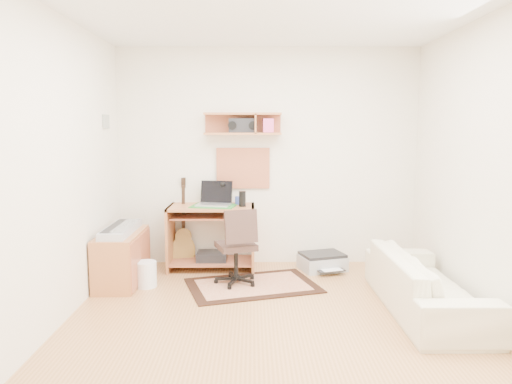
{
  "coord_description": "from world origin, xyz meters",
  "views": [
    {
      "loc": [
        -0.19,
        -3.9,
        1.64
      ],
      "look_at": [
        -0.15,
        1.05,
        1.0
      ],
      "focal_mm": 34.26,
      "sensor_mm": 36.0,
      "label": 1
    }
  ],
  "objects_px": {
    "cabinet": "(122,258)",
    "sofa": "(426,274)",
    "task_chair": "(236,246)",
    "desk": "(212,237)",
    "printer": "(322,262)"
  },
  "relations": [
    {
      "from": "cabinet",
      "to": "sofa",
      "type": "xyz_separation_m",
      "value": [
        2.96,
        -0.81,
        0.07
      ]
    },
    {
      "from": "task_chair",
      "to": "sofa",
      "type": "xyz_separation_m",
      "value": [
        1.74,
        -0.76,
        -0.07
      ]
    },
    {
      "from": "desk",
      "to": "cabinet",
      "type": "xyz_separation_m",
      "value": [
        -0.91,
        -0.55,
        -0.1
      ]
    },
    {
      "from": "task_chair",
      "to": "cabinet",
      "type": "distance_m",
      "value": 1.23
    },
    {
      "from": "desk",
      "to": "cabinet",
      "type": "bearing_deg",
      "value": -148.93
    },
    {
      "from": "desk",
      "to": "sofa",
      "type": "bearing_deg",
      "value": -33.7
    },
    {
      "from": "desk",
      "to": "sofa",
      "type": "xyz_separation_m",
      "value": [
        2.05,
        -1.36,
        -0.03
      ]
    },
    {
      "from": "task_chair",
      "to": "desk",
      "type": "bearing_deg",
      "value": 97.63
    },
    {
      "from": "printer",
      "to": "desk",
      "type": "bearing_deg",
      "value": 160.06
    },
    {
      "from": "task_chair",
      "to": "cabinet",
      "type": "bearing_deg",
      "value": 158.28
    },
    {
      "from": "sofa",
      "to": "printer",
      "type": "bearing_deg",
      "value": 29.84
    },
    {
      "from": "desk",
      "to": "sofa",
      "type": "distance_m",
      "value": 2.46
    },
    {
      "from": "cabinet",
      "to": "printer",
      "type": "distance_m",
      "value": 2.27
    },
    {
      "from": "printer",
      "to": "sofa",
      "type": "distance_m",
      "value": 1.53
    },
    {
      "from": "cabinet",
      "to": "sofa",
      "type": "bearing_deg",
      "value": -15.39
    }
  ]
}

